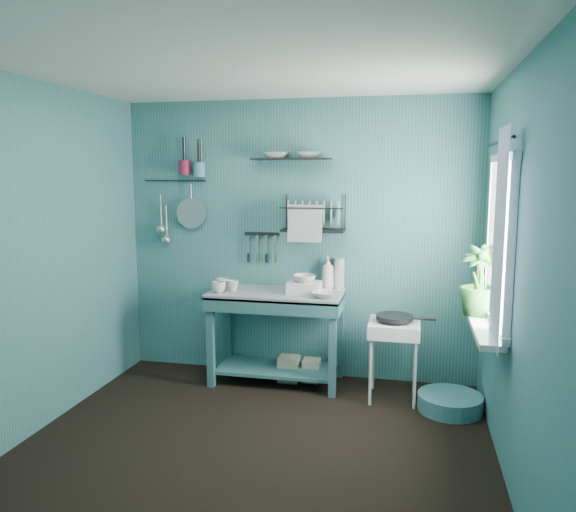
% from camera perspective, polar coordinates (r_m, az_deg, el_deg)
% --- Properties ---
extents(floor, '(3.20, 3.20, 0.00)m').
position_cam_1_polar(floor, '(4.03, -3.49, -18.91)').
color(floor, black).
rests_on(floor, ground).
extents(ceiling, '(3.20, 3.20, 0.00)m').
position_cam_1_polar(ceiling, '(3.64, -3.85, 18.68)').
color(ceiling, silver).
rests_on(ceiling, ground).
extents(wall_back, '(3.20, 0.00, 3.20)m').
position_cam_1_polar(wall_back, '(5.08, 1.03, 1.62)').
color(wall_back, '#387173').
rests_on(wall_back, ground).
extents(wall_front, '(3.20, 0.00, 3.20)m').
position_cam_1_polar(wall_front, '(2.26, -14.31, -7.19)').
color(wall_front, '#387173').
rests_on(wall_front, ground).
extents(wall_left, '(0.00, 3.00, 3.00)m').
position_cam_1_polar(wall_left, '(4.35, -24.34, -0.26)').
color(wall_left, '#387173').
rests_on(wall_left, ground).
extents(wall_right, '(0.00, 3.00, 3.00)m').
position_cam_1_polar(wall_right, '(3.55, 22.05, -1.94)').
color(wall_right, '#387173').
rests_on(wall_right, ground).
extents(work_counter, '(1.21, 0.68, 0.82)m').
position_cam_1_polar(work_counter, '(5.02, -1.14, -8.22)').
color(work_counter, '#306265').
rests_on(work_counter, floor).
extents(mug_left, '(0.12, 0.12, 0.10)m').
position_cam_1_polar(mug_left, '(4.90, -7.08, -3.17)').
color(mug_left, beige).
rests_on(mug_left, work_counter).
extents(mug_mid, '(0.14, 0.14, 0.09)m').
position_cam_1_polar(mug_mid, '(4.96, -5.60, -3.02)').
color(mug_mid, beige).
rests_on(mug_mid, work_counter).
extents(mug_right, '(0.17, 0.17, 0.10)m').
position_cam_1_polar(mug_right, '(5.05, -6.68, -2.81)').
color(mug_right, beige).
rests_on(mug_right, work_counter).
extents(wash_tub, '(0.28, 0.22, 0.10)m').
position_cam_1_polar(wash_tub, '(4.84, 1.67, -3.22)').
color(wash_tub, silver).
rests_on(wash_tub, work_counter).
extents(tub_bowl, '(0.20, 0.19, 0.06)m').
position_cam_1_polar(tub_bowl, '(4.83, 1.67, -2.29)').
color(tub_bowl, beige).
rests_on(tub_bowl, wash_tub).
extents(soap_bottle, '(0.11, 0.12, 0.30)m').
position_cam_1_polar(soap_bottle, '(5.01, 4.06, -1.69)').
color(soap_bottle, silver).
rests_on(soap_bottle, work_counter).
extents(water_bottle, '(0.09, 0.09, 0.28)m').
position_cam_1_polar(water_bottle, '(5.02, 5.22, -1.80)').
color(water_bottle, silver).
rests_on(water_bottle, work_counter).
extents(counter_bowl, '(0.22, 0.22, 0.05)m').
position_cam_1_polar(counter_bowl, '(4.69, 3.78, -3.92)').
color(counter_bowl, beige).
rests_on(counter_bowl, work_counter).
extents(hotplate_stand, '(0.46, 0.46, 0.65)m').
position_cam_1_polar(hotplate_stand, '(4.76, 10.65, -10.38)').
color(hotplate_stand, white).
rests_on(hotplate_stand, floor).
extents(frying_pan, '(0.30, 0.30, 0.03)m').
position_cam_1_polar(frying_pan, '(4.66, 10.77, -6.13)').
color(frying_pan, black).
rests_on(frying_pan, hotplate_stand).
extents(knife_strip, '(0.32, 0.04, 0.03)m').
position_cam_1_polar(knife_strip, '(5.12, -2.66, 2.26)').
color(knife_strip, black).
rests_on(knife_strip, wall_back).
extents(dish_rack, '(0.58, 0.32, 0.32)m').
position_cam_1_polar(dish_rack, '(4.90, 2.60, 4.38)').
color(dish_rack, black).
rests_on(dish_rack, wall_back).
extents(upper_shelf, '(0.71, 0.25, 0.02)m').
position_cam_1_polar(upper_shelf, '(4.96, 0.29, 9.82)').
color(upper_shelf, black).
rests_on(upper_shelf, wall_back).
extents(shelf_bowl_left, '(0.23, 0.23, 0.05)m').
position_cam_1_polar(shelf_bowl_left, '(4.99, -1.13, 11.25)').
color(shelf_bowl_left, beige).
rests_on(shelf_bowl_left, upper_shelf).
extents(shelf_bowl_right, '(0.22, 0.22, 0.05)m').
position_cam_1_polar(shelf_bowl_right, '(4.93, 2.15, 11.02)').
color(shelf_bowl_right, beige).
rests_on(shelf_bowl_right, upper_shelf).
extents(utensil_cup_magenta, '(0.11, 0.11, 0.13)m').
position_cam_1_polar(utensil_cup_magenta, '(5.27, -10.43, 8.84)').
color(utensil_cup_magenta, maroon).
rests_on(utensil_cup_magenta, wall_back).
extents(utensil_cup_teal, '(0.11, 0.11, 0.13)m').
position_cam_1_polar(utensil_cup_teal, '(5.22, -9.01, 8.66)').
color(utensil_cup_teal, teal).
rests_on(utensil_cup_teal, wall_back).
extents(colander, '(0.28, 0.03, 0.28)m').
position_cam_1_polar(colander, '(5.30, -9.82, 4.31)').
color(colander, '#AEAFB6').
rests_on(colander, wall_back).
extents(ladle_outer, '(0.01, 0.01, 0.30)m').
position_cam_1_polar(ladle_outer, '(5.43, -12.79, 4.48)').
color(ladle_outer, '#AEAFB6').
rests_on(ladle_outer, wall_back).
extents(ladle_inner, '(0.01, 0.01, 0.30)m').
position_cam_1_polar(ladle_inner, '(5.42, -12.25, 3.44)').
color(ladle_inner, '#AEAFB6').
rests_on(ladle_inner, wall_back).
extents(hook_rail, '(0.60, 0.01, 0.01)m').
position_cam_1_polar(hook_rail, '(5.37, -11.39, 7.50)').
color(hook_rail, black).
rests_on(hook_rail, wall_back).
extents(window_glass, '(0.00, 1.10, 1.10)m').
position_cam_1_polar(window_glass, '(3.96, 20.90, 1.34)').
color(window_glass, white).
rests_on(window_glass, wall_right).
extents(windowsill, '(0.16, 0.95, 0.04)m').
position_cam_1_polar(windowsill, '(4.06, 19.27, -6.91)').
color(windowsill, white).
rests_on(windowsill, wall_right).
extents(curtain, '(0.00, 1.35, 1.35)m').
position_cam_1_polar(curtain, '(3.65, 20.60, 1.59)').
color(curtain, white).
rests_on(curtain, wall_right).
extents(curtain_rod, '(0.02, 1.05, 0.02)m').
position_cam_1_polar(curtain_rod, '(3.94, 20.74, 10.80)').
color(curtain_rod, black).
rests_on(curtain_rod, wall_right).
extents(potted_plant, '(0.37, 0.37, 0.51)m').
position_cam_1_polar(potted_plant, '(4.27, 18.84, -2.36)').
color(potted_plant, '#276127').
rests_on(potted_plant, windowsill).
extents(storage_tin_large, '(0.18, 0.18, 0.22)m').
position_cam_1_polar(storage_tin_large, '(5.14, 0.11, -11.36)').
color(storage_tin_large, tan).
rests_on(storage_tin_large, floor).
extents(storage_tin_small, '(0.15, 0.15, 0.20)m').
position_cam_1_polar(storage_tin_small, '(5.14, 2.40, -11.51)').
color(storage_tin_small, tan).
rests_on(storage_tin_small, floor).
extents(floor_basin, '(0.50, 0.50, 0.13)m').
position_cam_1_polar(floor_basin, '(4.73, 16.13, -14.12)').
color(floor_basin, teal).
rests_on(floor_basin, floor).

